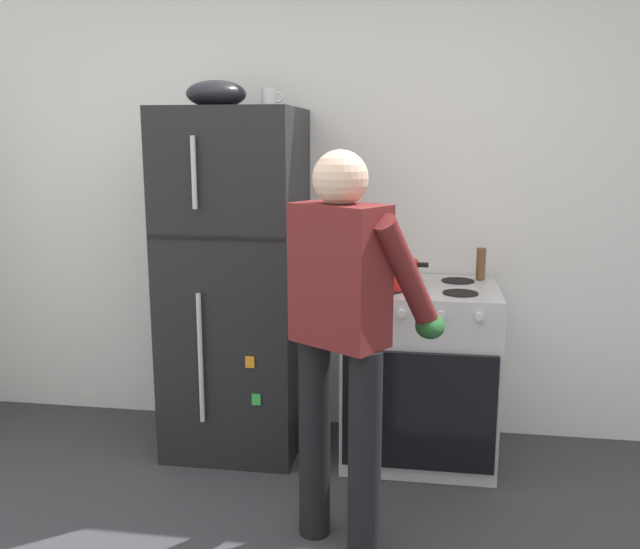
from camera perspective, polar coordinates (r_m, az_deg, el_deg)
The scene contains 8 objects.
kitchen_wall_back at distance 3.85m, azimuth 0.23°, elevation 6.99°, with size 6.00×0.10×2.70m, color white.
refrigerator at distance 3.63m, azimuth -6.97°, elevation -0.65°, with size 0.68×0.72×1.79m.
stove_range at distance 3.61m, azimuth 8.29°, elevation -8.07°, with size 0.76×0.67×0.91m.
person_cook at distance 2.66m, azimuth 2.06°, elevation -3.73°, with size 0.63×0.66×1.60m.
red_pot at distance 3.43m, azimuth 5.86°, elevation 0.12°, with size 0.38×0.28×0.13m.
coffee_mug at distance 3.56m, azimuth -4.20°, elevation 14.42°, with size 0.11×0.08×0.10m.
pepper_mill at distance 3.68m, azimuth 13.23°, elevation 0.89°, with size 0.05×0.05×0.16m, color brown.
mixing_bowl at distance 3.58m, azimuth -8.63°, elevation 14.62°, with size 0.30×0.30×0.13m, color black.
Camera 1 is at (0.57, -1.84, 1.64)m, focal length 38.49 mm.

